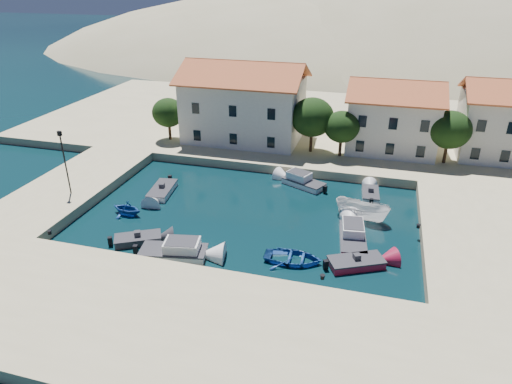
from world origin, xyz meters
TOP-DOWN VIEW (x-y plane):
  - ground at (0.00, 0.00)m, footprint 400.00×400.00m
  - quay_south at (0.00, -6.00)m, footprint 52.00×12.00m
  - quay_east at (20.50, 10.00)m, footprint 11.00×20.00m
  - quay_west at (-19.00, 10.00)m, footprint 8.00×20.00m
  - quay_north at (2.00, 38.00)m, footprint 80.00×36.00m
  - hills at (20.64, 123.62)m, footprint 254.00×176.00m
  - building_left at (-6.00, 28.00)m, footprint 14.70×9.45m
  - building_mid at (12.00, 29.00)m, footprint 10.50×8.40m
  - building_right at (24.00, 30.00)m, footprint 9.45×8.40m
  - trees at (4.51, 25.46)m, footprint 37.30×5.30m
  - lamppost at (-17.50, 8.00)m, footprint 0.35×0.25m
  - bollards at (2.80, 3.87)m, footprint 29.36×9.56m
  - motorboat_grey_sw at (-7.62, 3.04)m, footprint 4.11×3.28m
  - cabin_cruiser_south at (-3.91, 1.99)m, footprint 5.56×3.18m
  - rowboat_south at (5.34, 3.79)m, footprint 4.67×3.46m
  - motorboat_red_se at (10.10, 4.51)m, footprint 4.57×3.55m
  - cabin_cruiser_east at (9.53, 7.88)m, footprint 2.74×5.39m
  - boat_east at (9.96, 12.14)m, footprint 5.40×3.25m
  - motorboat_white_ne at (10.51, 16.95)m, footprint 1.91×3.58m
  - rowboat_west at (-11.01, 7.19)m, footprint 3.30×2.95m
  - motorboat_white_west at (-9.92, 12.19)m, footprint 2.59×4.73m
  - cabin_cruiser_north at (3.61, 17.77)m, footprint 4.92×3.66m

SIDE VIEW (x-z plane):
  - hills at x=20.64m, z-range -72.90..26.10m
  - ground at x=0.00m, z-range 0.00..0.00m
  - rowboat_south at x=5.34m, z-range -0.47..0.47m
  - boat_east at x=9.96m, z-range -0.98..0.98m
  - rowboat_west at x=-11.01m, z-range -0.78..0.78m
  - motorboat_white_west at x=-9.92m, z-range -0.33..0.92m
  - motorboat_red_se at x=10.10m, z-range -0.33..0.92m
  - motorboat_grey_sw at x=-7.62m, z-range -0.33..0.92m
  - motorboat_white_ne at x=10.51m, z-range -0.33..0.92m
  - cabin_cruiser_east at x=9.53m, z-range -0.32..1.28m
  - cabin_cruiser_south at x=-3.91m, z-range -0.32..1.28m
  - cabin_cruiser_north at x=3.61m, z-range -0.32..1.28m
  - quay_south at x=0.00m, z-range 0.00..1.00m
  - quay_east at x=20.50m, z-range 0.00..1.00m
  - quay_west at x=-19.00m, z-range 0.00..1.00m
  - quay_north at x=2.00m, z-range 0.00..1.00m
  - bollards at x=2.80m, z-range 1.00..1.30m
  - lamppost at x=-17.50m, z-range 1.64..7.87m
  - trees at x=4.51m, z-range 1.61..8.06m
  - building_mid at x=12.00m, z-range 1.07..9.37m
  - building_right at x=24.00m, z-range 1.07..9.87m
  - building_left at x=-6.00m, z-range 1.09..10.79m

